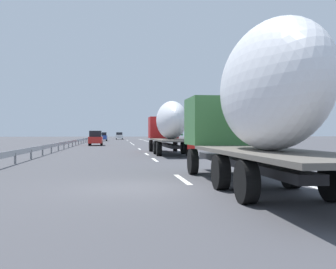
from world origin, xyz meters
The scene contains 21 objects.
ground_plane centered at (40.00, 0.00, 0.00)m, with size 260.00×260.00×0.00m, color #424247.
lane_stripe_0 centered at (2.00, -1.80, 0.00)m, with size 3.20×0.20×0.01m, color white.
lane_stripe_1 centered at (12.62, -1.80, 0.00)m, with size 3.20×0.20×0.01m, color white.
lane_stripe_2 centered at (19.42, -1.80, 0.00)m, with size 3.20×0.20×0.01m, color white.
lane_stripe_3 centered at (29.59, -1.80, 0.00)m, with size 3.20×0.20×0.01m, color white.
lane_stripe_4 centered at (44.62, -1.80, 0.00)m, with size 3.20×0.20×0.01m, color white.
lane_stripe_5 centered at (56.68, -1.80, 0.00)m, with size 3.20×0.20×0.01m, color white.
lane_stripe_6 centered at (50.55, -1.80, 0.00)m, with size 3.20×0.20×0.01m, color white.
lane_stripe_7 centered at (75.41, -1.80, 0.00)m, with size 3.20×0.20×0.01m, color white.
lane_stripe_8 centered at (80.83, -1.80, 0.00)m, with size 3.20×0.20×0.01m, color white.
edge_line_right centered at (45.00, -5.50, 0.00)m, with size 110.00×0.20×0.01m, color white.
truck_lead centered at (19.53, -3.60, 2.36)m, with size 12.73×2.55×4.10m.
truck_trailing centered at (-0.67, -3.60, 2.61)m, with size 12.40×2.55×4.71m.
car_red_compact centered at (42.05, 3.31, 0.97)m, with size 4.48×1.75×1.95m.
car_white_van centered at (90.59, -0.11, 0.91)m, with size 4.54×1.75×1.80m.
car_blue_sedan centered at (72.11, 3.40, 0.91)m, with size 4.19×1.77×1.78m.
road_sign centered at (43.87, -6.70, 2.12)m, with size 0.10×0.90×3.05m.
tree_0 centered at (56.37, -9.55, 3.09)m, with size 2.47×2.47×4.98m.
tree_1 centered at (13.86, -10.52, 4.32)m, with size 2.55×2.55×6.94m.
tree_2 centered at (65.38, -9.78, 3.24)m, with size 3.15×3.15×5.27m.
guardrail_median centered at (43.00, 6.00, 0.58)m, with size 94.00×0.10×0.76m.
Camera 1 is at (-12.45, 0.56, 1.68)m, focal length 43.38 mm.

